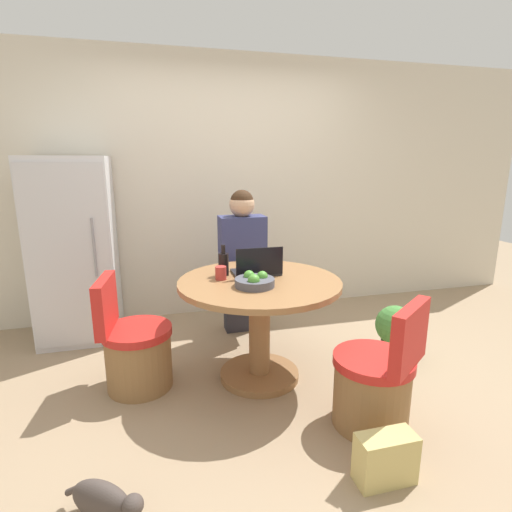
{
  "coord_description": "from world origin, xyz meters",
  "views": [
    {
      "loc": [
        -0.79,
        -2.48,
        1.58
      ],
      "look_at": [
        -0.08,
        0.22,
        0.91
      ],
      "focal_mm": 28.0,
      "sensor_mm": 36.0,
      "label": 1
    }
  ],
  "objects_px": {
    "chair_left_side": "(135,352)",
    "laptop": "(257,269)",
    "chair_near_right_corner": "(375,385)",
    "bottle": "(224,264)",
    "person_seated": "(241,257)",
    "cat": "(104,501)",
    "fruit_bowl": "(255,281)",
    "handbag": "(386,459)",
    "dining_table": "(260,310)",
    "refrigerator": "(75,250)",
    "potted_plant": "(395,329)"
  },
  "relations": [
    {
      "from": "dining_table",
      "to": "person_seated",
      "type": "xyz_separation_m",
      "value": [
        0.05,
        0.8,
        0.21
      ]
    },
    {
      "from": "chair_left_side",
      "to": "bottle",
      "type": "height_order",
      "value": "bottle"
    },
    {
      "from": "dining_table",
      "to": "cat",
      "type": "height_order",
      "value": "dining_table"
    },
    {
      "from": "fruit_bowl",
      "to": "cat",
      "type": "distance_m",
      "value": 1.44
    },
    {
      "from": "refrigerator",
      "to": "bottle",
      "type": "xyz_separation_m",
      "value": [
        1.16,
        -0.94,
        0.04
      ]
    },
    {
      "from": "dining_table",
      "to": "potted_plant",
      "type": "xyz_separation_m",
      "value": [
        1.14,
        0.01,
        -0.28
      ]
    },
    {
      "from": "dining_table",
      "to": "person_seated",
      "type": "height_order",
      "value": "person_seated"
    },
    {
      "from": "chair_near_right_corner",
      "to": "person_seated",
      "type": "bearing_deg",
      "value": -108.93
    },
    {
      "from": "dining_table",
      "to": "cat",
      "type": "bearing_deg",
      "value": -134.92
    },
    {
      "from": "fruit_bowl",
      "to": "bottle",
      "type": "xyz_separation_m",
      "value": [
        -0.15,
        0.32,
        0.05
      ]
    },
    {
      "from": "fruit_bowl",
      "to": "handbag",
      "type": "bearing_deg",
      "value": -66.94
    },
    {
      "from": "chair_near_right_corner",
      "to": "person_seated",
      "type": "relative_size",
      "value": 0.61
    },
    {
      "from": "fruit_bowl",
      "to": "handbag",
      "type": "height_order",
      "value": "fruit_bowl"
    },
    {
      "from": "chair_left_side",
      "to": "laptop",
      "type": "height_order",
      "value": "laptop"
    },
    {
      "from": "person_seated",
      "to": "handbag",
      "type": "height_order",
      "value": "person_seated"
    },
    {
      "from": "chair_near_right_corner",
      "to": "handbag",
      "type": "xyz_separation_m",
      "value": [
        -0.18,
        -0.41,
        -0.14
      ]
    },
    {
      "from": "cat",
      "to": "handbag",
      "type": "distance_m",
      "value": 1.35
    },
    {
      "from": "potted_plant",
      "to": "laptop",
      "type": "bearing_deg",
      "value": 173.45
    },
    {
      "from": "laptop",
      "to": "refrigerator",
      "type": "bearing_deg",
      "value": -35.17
    },
    {
      "from": "cat",
      "to": "potted_plant",
      "type": "xyz_separation_m",
      "value": [
        2.13,
        1.0,
        0.16
      ]
    },
    {
      "from": "person_seated",
      "to": "chair_left_side",
      "type": "bearing_deg",
      "value": 36.91
    },
    {
      "from": "potted_plant",
      "to": "handbag",
      "type": "bearing_deg",
      "value": -124.94
    },
    {
      "from": "laptop",
      "to": "fruit_bowl",
      "type": "distance_m",
      "value": 0.28
    },
    {
      "from": "fruit_bowl",
      "to": "handbag",
      "type": "relative_size",
      "value": 0.89
    },
    {
      "from": "fruit_bowl",
      "to": "cat",
      "type": "xyz_separation_m",
      "value": [
        -0.92,
        -0.86,
        -0.7
      ]
    },
    {
      "from": "person_seated",
      "to": "potted_plant",
      "type": "xyz_separation_m",
      "value": [
        1.09,
        -0.79,
        -0.49
      ]
    },
    {
      "from": "refrigerator",
      "to": "laptop",
      "type": "xyz_separation_m",
      "value": [
        1.4,
        -0.98,
        -0.0
      ]
    },
    {
      "from": "chair_left_side",
      "to": "handbag",
      "type": "relative_size",
      "value": 2.71
    },
    {
      "from": "person_seated",
      "to": "bottle",
      "type": "relative_size",
      "value": 5.88
    },
    {
      "from": "bottle",
      "to": "person_seated",
      "type": "bearing_deg",
      "value": 66.24
    },
    {
      "from": "bottle",
      "to": "dining_table",
      "type": "bearing_deg",
      "value": -39.0
    },
    {
      "from": "refrigerator",
      "to": "handbag",
      "type": "height_order",
      "value": "refrigerator"
    },
    {
      "from": "person_seated",
      "to": "dining_table",
      "type": "bearing_deg",
      "value": 86.59
    },
    {
      "from": "dining_table",
      "to": "fruit_bowl",
      "type": "bearing_deg",
      "value": -117.54
    },
    {
      "from": "person_seated",
      "to": "cat",
      "type": "bearing_deg",
      "value": 59.88
    },
    {
      "from": "fruit_bowl",
      "to": "handbag",
      "type": "distance_m",
      "value": 1.26
    },
    {
      "from": "chair_left_side",
      "to": "refrigerator",
      "type": "bearing_deg",
      "value": 32.99
    },
    {
      "from": "cat",
      "to": "fruit_bowl",
      "type": "bearing_deg",
      "value": 77.23
    },
    {
      "from": "laptop",
      "to": "potted_plant",
      "type": "xyz_separation_m",
      "value": [
        1.12,
        -0.13,
        -0.55
      ]
    },
    {
      "from": "chair_left_side",
      "to": "handbag",
      "type": "bearing_deg",
      "value": -128.26
    },
    {
      "from": "person_seated",
      "to": "handbag",
      "type": "bearing_deg",
      "value": 98.92
    },
    {
      "from": "person_seated",
      "to": "laptop",
      "type": "xyz_separation_m",
      "value": [
        -0.03,
        -0.66,
        0.06
      ]
    },
    {
      "from": "chair_near_right_corner",
      "to": "bottle",
      "type": "bearing_deg",
      "value": -86.46
    },
    {
      "from": "chair_near_right_corner",
      "to": "cat",
      "type": "distance_m",
      "value": 1.55
    },
    {
      "from": "chair_near_right_corner",
      "to": "laptop",
      "type": "bearing_deg",
      "value": -95.46
    },
    {
      "from": "bottle",
      "to": "refrigerator",
      "type": "bearing_deg",
      "value": 140.94
    },
    {
      "from": "refrigerator",
      "to": "potted_plant",
      "type": "relative_size",
      "value": 3.61
    },
    {
      "from": "dining_table",
      "to": "handbag",
      "type": "height_order",
      "value": "dining_table"
    },
    {
      "from": "person_seated",
      "to": "bottle",
      "type": "xyz_separation_m",
      "value": [
        -0.27,
        -0.62,
        0.11
      ]
    },
    {
      "from": "refrigerator",
      "to": "person_seated",
      "type": "relative_size",
      "value": 1.21
    }
  ]
}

